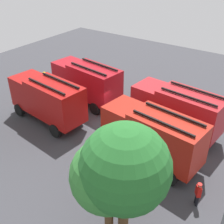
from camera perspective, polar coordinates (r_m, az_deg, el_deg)
The scene contains 14 objects.
ground_plane at distance 23.18m, azimuth 0.00°, elevation -2.97°, with size 46.62×46.62×0.00m, color #38383D.
fire_truck_0 at distance 21.98m, azimuth 13.12°, elevation 0.69°, with size 7.41×3.33×3.88m.
fire_truck_1 at distance 26.09m, azimuth -5.26°, elevation 6.42°, with size 7.45×3.48×3.88m.
fire_truck_2 at distance 18.80m, azimuth 8.23°, elevation -4.42°, with size 7.43×3.42×3.88m.
fire_truck_3 at distance 23.51m, azimuth -13.12°, elevation 2.79°, with size 7.41×3.34×3.88m.
firefighter_0 at distance 20.98m, azimuth 10.38°, elevation -4.62°, with size 0.47×0.46×1.63m.
firefighter_1 at distance 17.12m, azimuth 17.19°, elevation -15.60°, with size 0.44×0.48×1.61m.
firefighter_2 at distance 29.99m, azimuth -13.54°, elevation 6.58°, with size 0.40×0.48×1.73m.
firefighter_3 at distance 27.94m, azimuth 0.13°, elevation 5.47°, with size 0.42×0.48×1.64m.
tree_0 at distance 12.63m, azimuth 2.64°, elevation -11.48°, with size 4.24×4.24×6.58m.
tree_1 at distance 13.16m, azimuth -0.71°, elevation -12.93°, with size 3.66×3.66×5.68m.
traffic_cone_0 at distance 19.75m, azimuth -5.55°, elevation -8.75°, with size 0.51×0.51×0.73m, color #F2600C.
traffic_cone_1 at distance 24.49m, azimuth 3.22°, elevation -0.10°, with size 0.44×0.44×0.63m, color #F2600C.
traffic_cone_2 at distance 24.15m, azimuth 18.54°, elevation -2.37°, with size 0.43×0.43×0.62m, color #F2600C.
Camera 1 is at (-11.01, 15.75, 12.95)m, focal length 44.66 mm.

